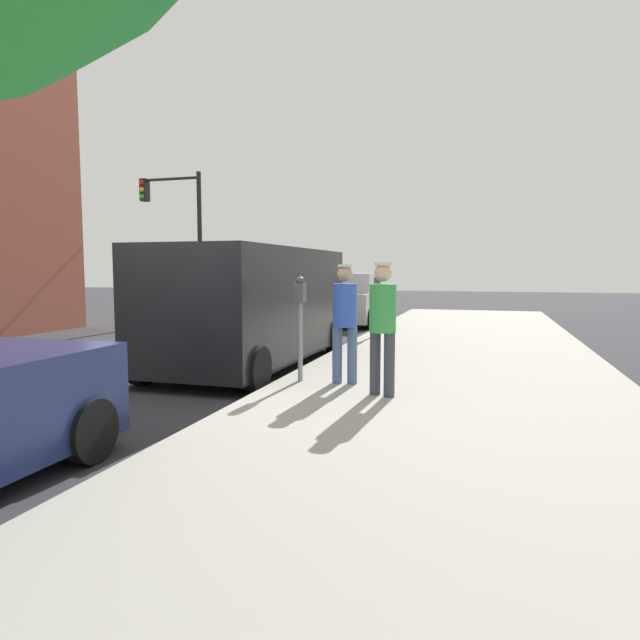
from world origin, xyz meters
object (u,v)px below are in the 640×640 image
parking_meter_near (300,310)px  traffic_light_corner (178,221)px  pedestrian_in_green (383,320)px  parked_van (253,303)px  pedestrian_in_blue (345,316)px  parked_sedan_ahead (352,301)px  parking_meter_far (377,294)px

parking_meter_near → traffic_light_corner: traffic_light_corner is taller
pedestrian_in_green → parking_meter_near: bearing=155.4°
parked_van → traffic_light_corner: 10.91m
parked_van → traffic_light_corner: size_ratio=1.00×
pedestrian_in_blue → parked_van: (-2.17, 1.75, 0.03)m
parking_meter_near → pedestrian_in_blue: bearing=0.3°
pedestrian_in_green → parked_sedan_ahead: pedestrian_in_green is taller
parking_meter_far → traffic_light_corner: size_ratio=0.29×
pedestrian_in_green → traffic_light_corner: 14.47m
traffic_light_corner → parked_sedan_ahead: bearing=-0.0°
pedestrian_in_blue → pedestrian_in_green: bearing=-43.0°
parking_meter_far → pedestrian_in_blue: 5.98m
pedestrian_in_blue → parking_meter_far: bearing=96.4°
pedestrian_in_green → traffic_light_corner: bearing=131.0°
parking_meter_far → pedestrian_in_green: 6.68m
parked_sedan_ahead → parking_meter_near: bearing=-80.9°
parking_meter_far → parked_sedan_ahead: bearing=111.2°
parking_meter_near → parked_van: size_ratio=0.29×
parked_van → traffic_light_corner: traffic_light_corner is taller
parking_meter_near → parked_sedan_ahead: (-1.63, 10.16, -0.43)m
pedestrian_in_blue → traffic_light_corner: (-8.71, 10.16, 2.40)m
parking_meter_far → parked_van: (-1.50, -4.19, -0.03)m
pedestrian_in_green → pedestrian_in_blue: bearing=137.0°
parking_meter_near → parked_van: (-1.50, 1.75, -0.03)m
parking_meter_near → parked_van: parked_van is taller
pedestrian_in_blue → parked_van: size_ratio=0.32×
pedestrian_in_green → parked_sedan_ahead: size_ratio=0.39×
parking_meter_far → parked_sedan_ahead: 4.54m
parked_sedan_ahead → pedestrian_in_blue: bearing=-77.2°
traffic_light_corner → parking_meter_far: bearing=-27.7°
pedestrian_in_green → pedestrian_in_blue: pedestrian_in_green is taller
pedestrian_in_green → parked_van: bearing=140.0°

